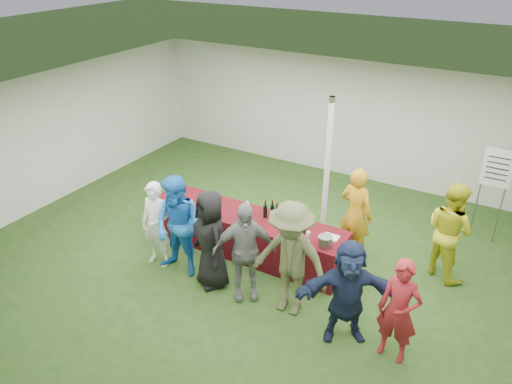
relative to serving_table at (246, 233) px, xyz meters
The scene contains 18 objects.
ground 0.60m from the serving_table, ahead, with size 60.00×60.00×0.00m, color #284719.
tent 1.80m from the serving_table, 50.13° to the left, with size 10.00×10.00×10.00m.
serving_table is the anchor object (origin of this frame).
wine_bottles 0.76m from the serving_table, 13.94° to the left, with size 0.54×0.16×0.32m.
wine_glasses 0.67m from the serving_table, 146.72° to the right, with size 2.75×0.16×0.16m.
water_bottle 0.49m from the serving_table, 103.45° to the left, with size 0.07×0.07×0.23m.
bar_towel 1.60m from the serving_table, ahead, with size 0.25×0.18×0.03m, color white.
dump_bucket 1.65m from the serving_table, ahead, with size 0.22×0.22×0.18m, color slate.
wine_list_sign 4.49m from the serving_table, 35.55° to the left, with size 0.50×0.03×1.80m.
staff_pourer 1.93m from the serving_table, 26.36° to the left, with size 0.62×0.40×1.69m, color orange.
staff_back 3.38m from the serving_table, 18.93° to the left, with size 0.82×0.64×1.68m, color gold.
customer_0 1.58m from the serving_table, 137.05° to the right, with size 0.55×0.36×1.52m, color white.
customer_1 1.33m from the serving_table, 120.82° to the right, with size 0.85×0.66×1.74m, color blue.
customer_2 1.13m from the serving_table, 90.45° to the right, with size 0.81×0.53×1.65m, color black.
customer_3 1.30m from the serving_table, 60.00° to the right, with size 0.96×0.40×1.65m, color slate.
customer_4 1.78m from the serving_table, 36.67° to the right, with size 1.18×0.68×1.83m, color #4F5330.
customer_5 2.58m from the serving_table, 26.24° to the right, with size 1.45×0.46×1.56m, color #192443.
customer_6 3.22m from the serving_table, 20.88° to the right, with size 0.55×0.36×1.51m, color maroon.
Camera 1 is at (3.43, -6.34, 5.05)m, focal length 35.00 mm.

